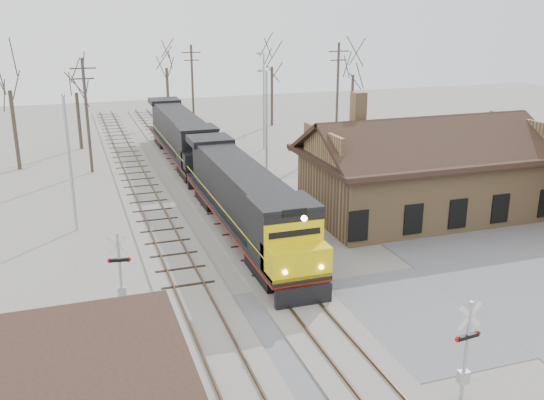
{
  "coord_description": "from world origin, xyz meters",
  "views": [
    {
      "loc": [
        -9.23,
        -20.44,
        12.85
      ],
      "look_at": [
        0.78,
        9.0,
        2.99
      ],
      "focal_mm": 40.0,
      "sensor_mm": 36.0,
      "label": 1
    }
  ],
  "objects": [
    {
      "name": "depot",
      "position": [
        11.99,
        12.0,
        2.41
      ],
      "size": [
        15.2,
        9.31,
        7.9
      ],
      "color": "#A27F54",
      "rests_on": "ground"
    },
    {
      "name": "road",
      "position": [
        0.0,
        0.0,
        0.01
      ],
      "size": [
        60.0,
        9.0,
        0.03
      ],
      "primitive_type": "cube",
      "color": "slate",
      "rests_on": "ground"
    },
    {
      "name": "locomotive_trailing",
      "position": [
        0.0,
        31.06,
        2.26
      ],
      "size": [
        2.89,
        19.39,
        4.07
      ],
      "color": "black",
      "rests_on": "ground"
    },
    {
      "name": "tree_c",
      "position": [
        1.96,
        49.65,
        7.45
      ],
      "size": [
        4.27,
        4.27,
        10.47
      ],
      "color": "#382D23",
      "rests_on": "ground"
    },
    {
      "name": "streetlight_a",
      "position": [
        -9.36,
        16.19,
        4.59
      ],
      "size": [
        0.25,
        2.04,
        8.13
      ],
      "color": "#A5A8AD",
      "rests_on": "ground"
    },
    {
      "name": "tree_b",
      "position": [
        -8.23,
        39.23,
        6.19
      ],
      "size": [
        3.56,
        3.56,
        8.71
      ],
      "color": "#382D23",
      "rests_on": "ground"
    },
    {
      "name": "track_main",
      "position": [
        0.0,
        15.0,
        0.07
      ],
      "size": [
        3.4,
        90.0,
        0.24
      ],
      "color": "gray",
      "rests_on": "ground"
    },
    {
      "name": "crossbuck_near",
      "position": [
        2.72,
        -5.62,
        1.76
      ],
      "size": [
        1.05,
        0.28,
        3.69
      ],
      "rotation": [
        0.0,
        0.0,
        0.11
      ],
      "color": "#A5A8AD",
      "rests_on": "ground"
    },
    {
      "name": "ground",
      "position": [
        0.0,
        0.0,
        0.0
      ],
      "size": [
        140.0,
        140.0,
        0.0
      ],
      "primitive_type": "plane",
      "color": "gray",
      "rests_on": "ground"
    },
    {
      "name": "tree_e",
      "position": [
        20.51,
        39.72,
        6.94
      ],
      "size": [
        3.98,
        3.98,
        9.75
      ],
      "color": "#382D23",
      "rests_on": "ground"
    },
    {
      "name": "locomotive_lead",
      "position": [
        0.0,
        11.39,
        2.26
      ],
      "size": [
        2.89,
        19.39,
        4.3
      ],
      "color": "black",
      "rests_on": "ground"
    },
    {
      "name": "utility_pole_c",
      "position": [
        15.09,
        31.92,
        5.16
      ],
      "size": [
        2.0,
        0.24,
        9.87
      ],
      "color": "#382D23",
      "rests_on": "ground"
    },
    {
      "name": "crossbuck_far",
      "position": [
        -7.69,
        4.89,
        1.71
      ],
      "size": [
        1.02,
        0.29,
        3.57
      ],
      "rotation": [
        0.0,
        0.0,
        2.97
      ],
      "color": "#A5A8AD",
      "rests_on": "ground"
    },
    {
      "name": "utility_pole_b",
      "position": [
        3.69,
        43.8,
        4.84
      ],
      "size": [
        2.0,
        0.24,
        9.25
      ],
      "color": "#382D23",
      "rests_on": "ground"
    },
    {
      "name": "streetlight_b",
      "position": [
        5.23,
        23.53,
        4.74
      ],
      "size": [
        0.25,
        2.04,
        8.42
      ],
      "color": "#A5A8AD",
      "rests_on": "ground"
    },
    {
      "name": "streetlight_c",
      "position": [
        8.26,
        33.5,
        5.03
      ],
      "size": [
        0.25,
        2.04,
        8.99
      ],
      "color": "#A5A8AD",
      "rests_on": "ground"
    },
    {
      "name": "tree_d",
      "position": [
        12.98,
        44.89,
        7.7
      ],
      "size": [
        4.41,
        4.41,
        10.81
      ],
      "color": "#382D23",
      "rests_on": "ground"
    },
    {
      "name": "track_siding",
      "position": [
        -4.5,
        15.0,
        0.07
      ],
      "size": [
        3.4,
        90.0,
        0.24
      ],
      "color": "gray",
      "rests_on": "ground"
    },
    {
      "name": "utility_pole_a",
      "position": [
        -7.73,
        29.87,
        4.81
      ],
      "size": [
        2.0,
        0.24,
        9.18
      ],
      "color": "#382D23",
      "rests_on": "ground"
    },
    {
      "name": "tree_a",
      "position": [
        -13.42,
        32.81,
        7.62
      ],
      "size": [
        4.37,
        4.37,
        10.7
      ],
      "color": "#382D23",
      "rests_on": "ground"
    }
  ]
}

